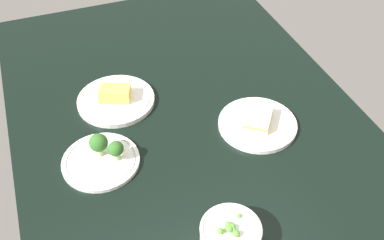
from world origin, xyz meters
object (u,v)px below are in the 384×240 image
Objects in this scene: bowl_peas at (230,235)px; plate_broccoli at (102,157)px; plate_cheese at (116,99)px; plate_sandwich at (258,123)px.

bowl_peas is 39.70cm from plate_broccoli.
plate_cheese is 1.03× the size of plate_sandwich.
bowl_peas is (-31.63, 22.48, 1.90)cm from plate_sandwich.
plate_cheese is 1.68× the size of bowl_peas.
plate_sandwich is 43.76cm from plate_broccoli.
plate_cheese is at bearing -22.18° from plate_broccoli.
plate_broccoli is at bearing 157.82° from plate_cheese.
plate_cheese is 56.87cm from bowl_peas.
plate_cheese is 23.74cm from plate_broccoli.
plate_broccoli is at bearing 32.34° from bowl_peas.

